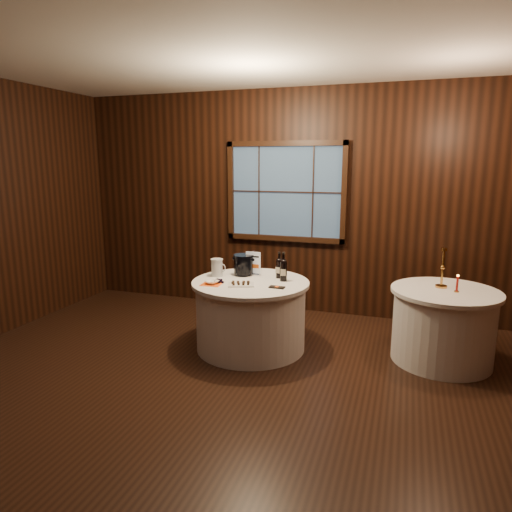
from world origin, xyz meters
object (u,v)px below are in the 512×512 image
(brass_candlestick, at_px, (442,273))
(ice_bucket, at_px, (243,264))
(main_table, at_px, (251,315))
(sign_stand, at_px, (253,267))
(port_bottle_right, at_px, (284,269))
(chocolate_plate, at_px, (241,284))
(port_bottle_left, at_px, (279,267))
(glass_pitcher, at_px, (217,267))
(chocolate_box, at_px, (277,287))
(grape_bunch, at_px, (219,281))
(side_table, at_px, (443,325))
(cracker_bowl, at_px, (212,282))
(red_candle, at_px, (457,285))

(brass_candlestick, bearing_deg, ice_bucket, -175.86)
(main_table, height_order, sign_stand, sign_stand)
(main_table, bearing_deg, brass_candlestick, 11.13)
(port_bottle_right, bearing_deg, chocolate_plate, -147.75)
(port_bottle_left, distance_m, glass_pitcher, 0.71)
(main_table, distance_m, chocolate_box, 0.55)
(grape_bunch, bearing_deg, side_table, 11.41)
(main_table, relative_size, port_bottle_right, 4.00)
(cracker_bowl, height_order, brass_candlestick, brass_candlestick)
(side_table, height_order, chocolate_plate, chocolate_plate)
(chocolate_plate, bearing_deg, chocolate_box, 4.21)
(chocolate_plate, bearing_deg, sign_stand, 92.54)
(sign_stand, distance_m, grape_bunch, 0.50)
(grape_bunch, distance_m, glass_pitcher, 0.30)
(ice_bucket, bearing_deg, side_table, 1.81)
(port_bottle_right, relative_size, glass_pitcher, 1.60)
(chocolate_box, bearing_deg, port_bottle_right, 94.43)
(port_bottle_left, height_order, ice_bucket, port_bottle_left)
(port_bottle_left, relative_size, chocolate_box, 1.85)
(chocolate_plate, bearing_deg, port_bottle_right, 40.66)
(side_table, xyz_separation_m, chocolate_plate, (-2.04, -0.50, 0.40))
(main_table, xyz_separation_m, port_bottle_right, (0.34, 0.13, 0.52))
(ice_bucket, height_order, cracker_bowl, ice_bucket)
(ice_bucket, bearing_deg, glass_pitcher, -153.34)
(cracker_bowl, bearing_deg, sign_stand, 60.34)
(side_table, height_order, red_candle, red_candle)
(port_bottle_right, xyz_separation_m, red_candle, (1.76, 0.12, -0.07))
(main_table, height_order, brass_candlestick, brass_candlestick)
(sign_stand, xyz_separation_m, red_candle, (2.15, -0.03, -0.02))
(sign_stand, bearing_deg, glass_pitcher, -153.82)
(main_table, relative_size, chocolate_plate, 4.04)
(glass_pitcher, distance_m, cracker_bowl, 0.36)
(chocolate_box, bearing_deg, glass_pitcher, 163.87)
(side_table, bearing_deg, sign_stand, -179.24)
(sign_stand, bearing_deg, side_table, 1.74)
(glass_pitcher, bearing_deg, grape_bunch, -53.15)
(ice_bucket, height_order, brass_candlestick, brass_candlestick)
(side_table, bearing_deg, chocolate_box, -164.19)
(port_bottle_left, distance_m, port_bottle_right, 0.14)
(chocolate_plate, relative_size, cracker_bowl, 2.27)
(chocolate_box, bearing_deg, ice_bucket, 144.54)
(side_table, height_order, grape_bunch, grape_bunch)
(ice_bucket, xyz_separation_m, grape_bunch, (-0.13, -0.40, -0.11))
(sign_stand, bearing_deg, cracker_bowl, -118.68)
(port_bottle_right, relative_size, brass_candlestick, 0.77)
(side_table, relative_size, brass_candlestick, 2.58)
(chocolate_plate, relative_size, grape_bunch, 1.76)
(main_table, xyz_separation_m, chocolate_plate, (-0.04, -0.20, 0.40))
(chocolate_plate, bearing_deg, brass_candlestick, 16.25)
(side_table, xyz_separation_m, cracker_bowl, (-2.35, -0.54, 0.40))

